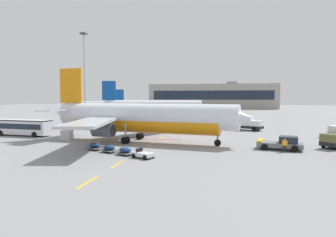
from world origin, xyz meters
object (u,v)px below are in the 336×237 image
object	(u,v)px
airliner_mid_left	(151,107)
baggage_train	(117,150)
airliner_far_right	(94,106)
pushback_tug	(282,143)
uld_cargo_container	(67,135)
apron_shuttle_bus	(21,126)
ground_crew_worker	(285,145)
ground_power_truck	(245,123)
apron_light_mast_near	(84,67)
airliner_foreground	(141,118)

from	to	relation	value
airliner_mid_left	baggage_train	xyz separation A→B (m)	(9.76, -55.18, -3.39)
airliner_mid_left	airliner_far_right	distance (m)	46.36
pushback_tug	uld_cargo_container	distance (m)	34.32
apron_shuttle_bus	ground_crew_worker	world-z (taller)	apron_shuttle_bus
baggage_train	uld_cargo_container	world-z (taller)	uld_cargo_container
airliner_mid_left	apron_shuttle_bus	size ratio (longest dim) A/B	2.83
ground_power_truck	uld_cargo_container	xyz separation A→B (m)	(-30.40, -21.34, -0.85)
ground_power_truck	apron_light_mast_near	distance (m)	52.44
airliner_foreground	apron_shuttle_bus	distance (m)	24.53
airliner_mid_left	uld_cargo_container	bearing A→B (deg)	-94.05
apron_light_mast_near	airliner_mid_left	bearing A→B (deg)	14.17
airliner_far_right	baggage_train	world-z (taller)	airliner_far_right
apron_shuttle_bus	baggage_train	distance (m)	27.82
pushback_tug	airliner_mid_left	bearing A→B (deg)	122.92
pushback_tug	ground_power_truck	bearing A→B (deg)	98.78
apron_light_mast_near	ground_power_truck	bearing A→B (deg)	-21.53
baggage_train	apron_light_mast_near	distance (m)	60.29
airliner_far_right	ground_power_truck	distance (m)	82.27
pushback_tug	apron_light_mast_near	bearing A→B (deg)	139.68
airliner_mid_left	ground_power_truck	world-z (taller)	airliner_mid_left
apron_shuttle_bus	pushback_tug	bearing A→B (deg)	-8.12
ground_crew_worker	apron_light_mast_near	size ratio (longest dim) A/B	0.07
airliner_foreground	ground_power_truck	size ratio (longest dim) A/B	4.73
apron_shuttle_bus	uld_cargo_container	xyz separation A→B (m)	(11.21, -3.35, -0.95)
uld_cargo_container	airliner_far_right	bearing A→B (deg)	111.88
apron_shuttle_bus	uld_cargo_container	world-z (taller)	apron_shuttle_bus
airliner_far_right	ground_crew_worker	size ratio (longest dim) A/B	16.34
airliner_foreground	uld_cargo_container	bearing A→B (deg)	-179.45
baggage_train	apron_light_mast_near	world-z (taller)	apron_light_mast_near
airliner_mid_left	baggage_train	bearing A→B (deg)	-79.97
ground_power_truck	apron_shuttle_bus	bearing A→B (deg)	-156.61
uld_cargo_container	apron_shuttle_bus	bearing A→B (deg)	163.38
pushback_tug	apron_light_mast_near	world-z (taller)	apron_light_mast_near
baggage_train	uld_cargo_container	bearing A→B (deg)	141.16
apron_shuttle_bus	ground_power_truck	size ratio (longest dim) A/B	1.66
pushback_tug	airliner_far_right	bearing A→B (deg)	129.19
apron_light_mast_near	pushback_tug	bearing A→B (deg)	-40.32
ground_power_truck	airliner_mid_left	bearing A→B (deg)	139.30
airliner_foreground	airliner_far_right	size ratio (longest dim) A/B	1.19
airliner_foreground	ground_power_truck	world-z (taller)	airliner_foreground
airliner_far_right	uld_cargo_container	size ratio (longest dim) A/B	17.24
airliner_foreground	pushback_tug	world-z (taller)	airliner_foreground
ground_crew_worker	ground_power_truck	bearing A→B (deg)	98.18
ground_power_truck	pushback_tug	bearing A→B (deg)	-81.22
pushback_tug	baggage_train	xyz separation A→B (m)	(-21.25, -7.29, -0.37)
apron_light_mast_near	baggage_train	bearing A→B (deg)	-59.69
airliner_foreground	apron_light_mast_near	world-z (taller)	apron_light_mast_near
airliner_mid_left	airliner_far_right	size ratio (longest dim) A/B	1.18
ground_power_truck	apron_light_mast_near	world-z (taller)	apron_light_mast_near
apron_shuttle_bus	ground_power_truck	xyz separation A→B (m)	(41.61, 18.00, -0.10)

